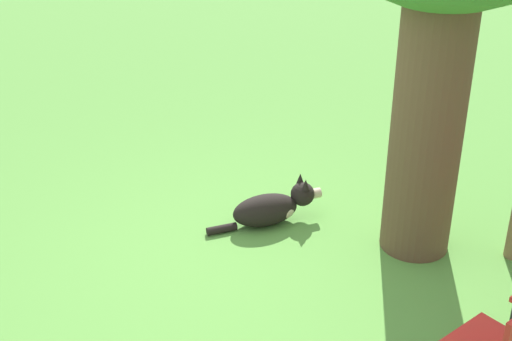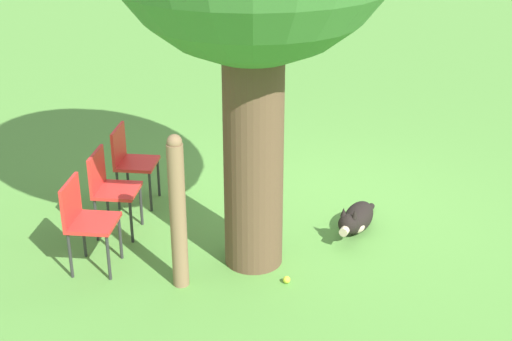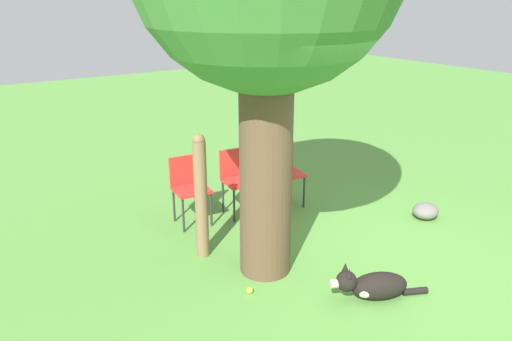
# 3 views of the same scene
# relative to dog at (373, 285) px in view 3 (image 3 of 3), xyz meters

# --- Properties ---
(ground_plane) EXTENTS (30.00, 30.00, 0.00)m
(ground_plane) POSITION_rel_dog_xyz_m (0.47, -0.32, -0.15)
(ground_plane) COLOR #56933D
(dog) EXTENTS (0.53, 0.97, 0.40)m
(dog) POSITION_rel_dog_xyz_m (0.00, 0.00, 0.00)
(dog) COLOR black
(dog) RESTS_ON ground_plane
(fence_post) EXTENTS (0.15, 0.15, 1.46)m
(fence_post) POSITION_rel_dog_xyz_m (1.72, 0.98, 0.59)
(fence_post) COLOR #846647
(fence_post) RESTS_ON ground_plane
(red_chair_0) EXTENTS (0.47, 0.48, 0.89)m
(red_chair_0) POSITION_rel_dog_xyz_m (2.42, -0.71, 0.38)
(red_chair_0) COLOR red
(red_chair_0) RESTS_ON ground_plane
(red_chair_1) EXTENTS (0.47, 0.48, 0.89)m
(red_chair_1) POSITION_rel_dog_xyz_m (2.51, -0.01, 0.38)
(red_chair_1) COLOR red
(red_chair_1) RESTS_ON ground_plane
(red_chair_2) EXTENTS (0.47, 0.48, 0.89)m
(red_chair_2) POSITION_rel_dog_xyz_m (2.61, 0.68, 0.38)
(red_chair_2) COLOR red
(red_chair_2) RESTS_ON ground_plane
(tennis_ball) EXTENTS (0.07, 0.07, 0.07)m
(tennis_ball) POSITION_rel_dog_xyz_m (0.75, 0.96, -0.12)
(tennis_ball) COLOR #CCE033
(tennis_ball) RESTS_ON ground_plane
(garden_rock) EXTENTS (0.33, 0.36, 0.21)m
(garden_rock) POSITION_rel_dog_xyz_m (0.93, -1.99, -0.04)
(garden_rock) COLOR slate
(garden_rock) RESTS_ON ground_plane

